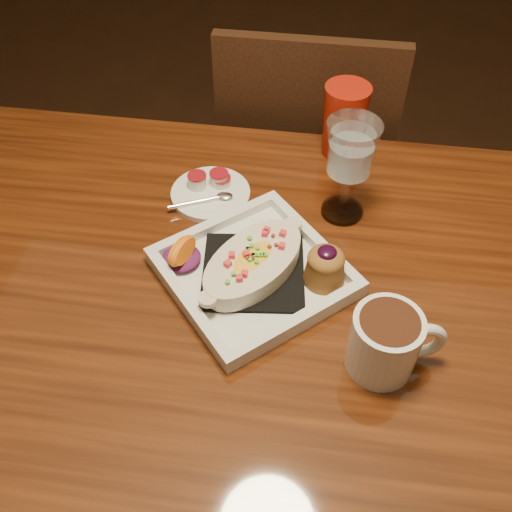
# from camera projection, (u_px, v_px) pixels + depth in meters

# --- Properties ---
(floor) EXTENTS (7.00, 7.00, 0.00)m
(floor) POSITION_uv_depth(u_px,v_px,m) (270.00, 477.00, 1.47)
(floor) COLOR black
(floor) RESTS_ON ground
(table) EXTENTS (1.50, 0.90, 0.75)m
(table) POSITION_uv_depth(u_px,v_px,m) (276.00, 334.00, 0.98)
(table) COLOR #612A0D
(table) RESTS_ON floor
(chair_far) EXTENTS (0.42, 0.42, 0.93)m
(chair_far) POSITION_uv_depth(u_px,v_px,m) (304.00, 169.00, 1.51)
(chair_far) COLOR black
(chair_far) RESTS_ON floor
(plate) EXTENTS (0.37, 0.37, 0.08)m
(plate) POSITION_uv_depth(u_px,v_px,m) (260.00, 267.00, 0.92)
(plate) COLOR silver
(plate) RESTS_ON table
(coffee_mug) EXTENTS (0.14, 0.10, 0.10)m
(coffee_mug) POSITION_uv_depth(u_px,v_px,m) (387.00, 341.00, 0.79)
(coffee_mug) COLOR silver
(coffee_mug) RESTS_ON table
(goblet) EXTENTS (0.09, 0.09, 0.19)m
(goblet) POSITION_uv_depth(u_px,v_px,m) (351.00, 154.00, 0.95)
(goblet) COLOR silver
(goblet) RESTS_ON table
(saucer) EXTENTS (0.15, 0.15, 0.10)m
(saucer) POSITION_uv_depth(u_px,v_px,m) (209.00, 191.00, 1.07)
(saucer) COLOR silver
(saucer) RESTS_ON table
(creamer_loose) EXTENTS (0.04, 0.04, 0.03)m
(creamer_loose) POSITION_uv_depth(u_px,v_px,m) (222.00, 183.00, 1.08)
(creamer_loose) COLOR silver
(creamer_loose) RESTS_ON table
(red_tumbler) EXTENTS (0.09, 0.09, 0.15)m
(red_tumbler) POSITION_uv_depth(u_px,v_px,m) (344.00, 121.00, 1.11)
(red_tumbler) COLOR #A91A0C
(red_tumbler) RESTS_ON table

